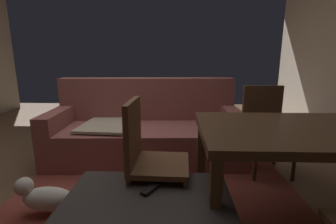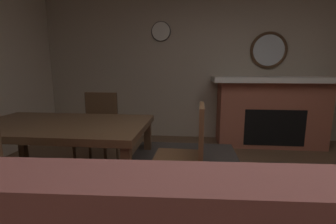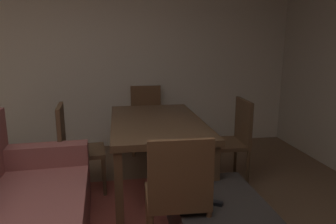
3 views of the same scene
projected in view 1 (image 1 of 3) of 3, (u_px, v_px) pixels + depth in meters
name	position (u px, v px, depth m)	size (l,w,h in m)	color
floor	(110.00, 167.00, 2.79)	(7.74, 7.74, 0.00)	brown
area_rug	(157.00, 188.00, 2.34)	(2.60, 2.00, 0.01)	brown
couch	(146.00, 131.00, 3.05)	(2.31, 1.01, 0.97)	#8C4C47
ottoman_coffee_table	(149.00, 222.00, 1.59)	(1.06, 0.68, 0.37)	#2D2826
tv_remote	(151.00, 189.00, 1.62)	(0.05, 0.16, 0.02)	black
dining_table	(310.00, 138.00, 1.78)	(1.60, 0.95, 0.74)	#513823
dining_chair_north	(265.00, 124.00, 2.65)	(0.47, 0.47, 0.93)	#513823
dining_chair_west	(148.00, 153.00, 1.85)	(0.46, 0.46, 0.93)	brown
potted_plant	(259.00, 116.00, 3.82)	(0.40, 0.40, 0.57)	beige
small_dog	(45.00, 197.00, 1.92)	(0.46, 0.20, 0.27)	silver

